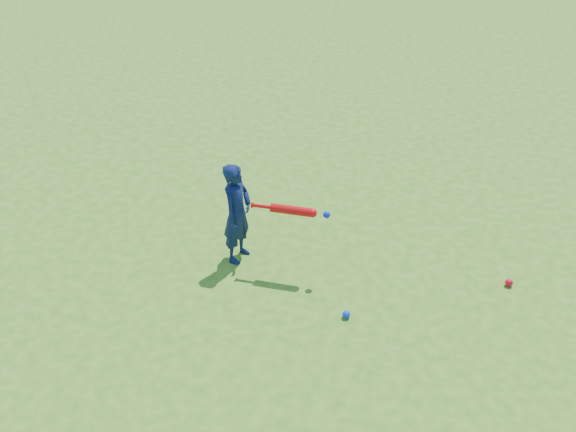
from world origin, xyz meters
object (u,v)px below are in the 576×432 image
(child, at_px, (237,213))
(bat_swing, at_px, (295,211))
(ground_ball_blue, at_px, (346,314))
(ground_ball_red, at_px, (509,283))

(child, bearing_deg, bat_swing, -83.47)
(ground_ball_blue, relative_size, bat_swing, 0.09)
(ground_ball_red, xyz_separation_m, bat_swing, (-1.98, -0.37, 0.62))
(ground_ball_red, xyz_separation_m, ground_ball_blue, (-1.33, -0.92, -0.00))
(child, distance_m, ground_ball_blue, 1.43)
(child, bearing_deg, ground_ball_red, -74.93)
(ground_ball_red, height_order, bat_swing, bat_swing)
(child, distance_m, bat_swing, 0.60)
(child, height_order, ground_ball_red, child)
(ground_ball_blue, bearing_deg, ground_ball_red, 34.45)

